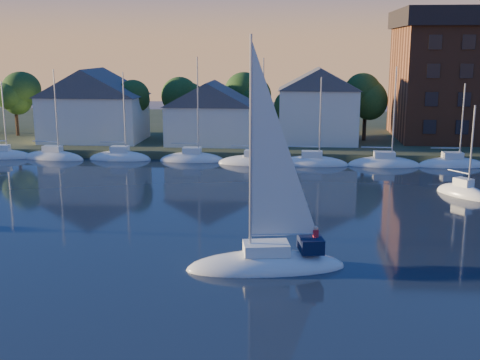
# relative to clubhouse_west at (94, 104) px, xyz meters

# --- Properties ---
(shoreline_land) EXTENTS (160.00, 50.00, 2.00)m
(shoreline_land) POSITION_rel_clubhouse_west_xyz_m (22.00, 17.00, -5.93)
(shoreline_land) COLOR #303C23
(shoreline_land) RESTS_ON ground
(wooden_dock) EXTENTS (120.00, 3.00, 1.00)m
(wooden_dock) POSITION_rel_clubhouse_west_xyz_m (22.00, -6.00, -5.93)
(wooden_dock) COLOR brown
(wooden_dock) RESTS_ON ground
(clubhouse_west) EXTENTS (13.65, 9.45, 9.64)m
(clubhouse_west) POSITION_rel_clubhouse_west_xyz_m (0.00, 0.00, 0.00)
(clubhouse_west) COLOR silver
(clubhouse_west) RESTS_ON shoreline_land
(clubhouse_centre) EXTENTS (11.55, 8.40, 8.08)m
(clubhouse_centre) POSITION_rel_clubhouse_west_xyz_m (16.00, -1.00, -0.80)
(clubhouse_centre) COLOR silver
(clubhouse_centre) RESTS_ON shoreline_land
(clubhouse_east) EXTENTS (10.50, 8.40, 9.80)m
(clubhouse_east) POSITION_rel_clubhouse_west_xyz_m (30.00, 1.00, 0.07)
(clubhouse_east) COLOR silver
(clubhouse_east) RESTS_ON shoreline_land
(tree_line) EXTENTS (93.40, 5.40, 8.90)m
(tree_line) POSITION_rel_clubhouse_west_xyz_m (24.00, 5.00, 1.24)
(tree_line) COLOR #372619
(tree_line) RESTS_ON shoreline_land
(moored_fleet) EXTENTS (79.50, 2.40, 12.05)m
(moored_fleet) POSITION_rel_clubhouse_west_xyz_m (18.00, -9.00, -5.83)
(moored_fleet) COLOR silver
(moored_fleet) RESTS_ON ground
(hero_sailboat) EXTENTS (10.28, 4.87, 15.22)m
(hero_sailboat) POSITION_rel_clubhouse_west_xyz_m (25.57, -43.60, -5.31)
(hero_sailboat) COLOR silver
(hero_sailboat) RESTS_ON ground
(drifting_sailboat_right) EXTENTS (4.94, 5.70, 9.48)m
(drifting_sailboat_right) POSITION_rel_clubhouse_west_xyz_m (42.50, -23.42, -5.83)
(drifting_sailboat_right) COLOR silver
(drifting_sailboat_right) RESTS_ON ground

